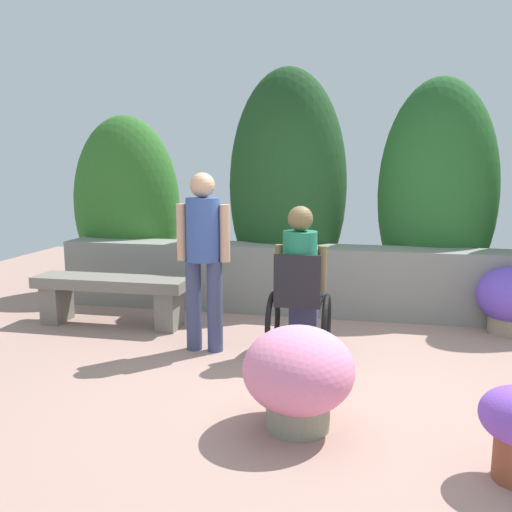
# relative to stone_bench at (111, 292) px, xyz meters

# --- Properties ---
(ground_plane) EXTENTS (12.18, 12.18, 0.00)m
(ground_plane) POSITION_rel_stone_bench_xyz_m (2.36, -1.12, -0.35)
(ground_plane) COLOR #A48174
(stone_retaining_wall) EXTENTS (6.61, 0.49, 0.77)m
(stone_retaining_wall) POSITION_rel_stone_bench_xyz_m (2.36, 0.93, 0.03)
(stone_retaining_wall) COLOR gray
(stone_retaining_wall) RESTS_ON ground
(hedge_backdrop) EXTENTS (6.62, 1.07, 2.89)m
(hedge_backdrop) POSITION_rel_stone_bench_xyz_m (2.20, 1.48, 0.98)
(hedge_backdrop) COLOR #306D27
(hedge_backdrop) RESTS_ON ground
(stone_bench) EXTENTS (1.65, 0.41, 0.52)m
(stone_bench) POSITION_rel_stone_bench_xyz_m (0.00, 0.00, 0.00)
(stone_bench) COLOR slate
(stone_bench) RESTS_ON ground
(person_in_wheelchair) EXTENTS (0.53, 0.66, 1.33)m
(person_in_wheelchair) POSITION_rel_stone_bench_xyz_m (2.05, -0.44, 0.27)
(person_in_wheelchair) COLOR black
(person_in_wheelchair) RESTS_ON ground
(person_standing_companion) EXTENTS (0.49, 0.30, 1.61)m
(person_standing_companion) POSITION_rel_stone_bench_xyz_m (1.20, -0.56, 0.58)
(person_standing_companion) COLOR #3E456A
(person_standing_companion) RESTS_ON ground
(flower_pot_terracotta_by_wall) EXTENTS (0.66, 0.66, 0.68)m
(flower_pot_terracotta_by_wall) POSITION_rel_stone_bench_xyz_m (4.04, 0.55, 0.00)
(flower_pot_terracotta_by_wall) COLOR gray
(flower_pot_terracotta_by_wall) RESTS_ON ground
(flower_pot_red_accent) EXTENTS (0.72, 0.72, 0.67)m
(flower_pot_red_accent) POSITION_rel_stone_bench_xyz_m (2.23, -1.87, 0.00)
(flower_pot_red_accent) COLOR gray
(flower_pot_red_accent) RESTS_ON ground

